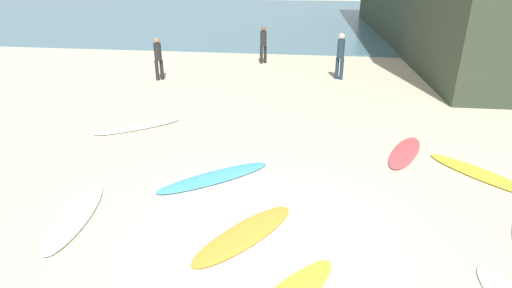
{
  "coord_description": "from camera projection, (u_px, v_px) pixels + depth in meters",
  "views": [
    {
      "loc": [
        0.57,
        -5.32,
        3.97
      ],
      "look_at": [
        -0.66,
        3.12,
        0.3
      ],
      "focal_mm": 28.36,
      "sensor_mm": 36.0,
      "label": 1
    }
  ],
  "objects": [
    {
      "name": "beachgoer_mid",
      "position": [
        263.0,
        43.0,
        18.43
      ],
      "size": [
        0.39,
        0.39,
        1.66
      ],
      "rotation": [
        0.0,
        0.0,
        0.6
      ],
      "color": "black",
      "rests_on": "ground_plane"
    },
    {
      "name": "beachgoer_near",
      "position": [
        340.0,
        54.0,
        15.64
      ],
      "size": [
        0.39,
        0.39,
        1.77
      ],
      "rotation": [
        0.0,
        0.0,
        5.72
      ],
      "color": "#1E3342",
      "rests_on": "ground_plane"
    },
    {
      "name": "surfboard_7",
      "position": [
        138.0,
        127.0,
        11.06
      ],
      "size": [
        2.13,
        1.87,
        0.07
      ],
      "primitive_type": "ellipsoid",
      "rotation": [
        0.0,
        0.0,
        -0.89
      ],
      "color": "silver",
      "rests_on": "ground_plane"
    },
    {
      "name": "surfboard_8",
      "position": [
        481.0,
        174.0,
        8.49
      ],
      "size": [
        1.95,
        2.12,
        0.07
      ],
      "primitive_type": "ellipsoid",
      "rotation": [
        0.0,
        0.0,
        3.86
      ],
      "color": "yellow",
      "rests_on": "ground_plane"
    },
    {
      "name": "surfboard_6",
      "position": [
        405.0,
        152.0,
        9.5
      ],
      "size": [
        1.31,
        2.13,
        0.08
      ],
      "primitive_type": "ellipsoid",
      "rotation": [
        0.0,
        0.0,
        -0.4
      ],
      "color": "#D74B4F",
      "rests_on": "ground_plane"
    },
    {
      "name": "beachgoer_far",
      "position": [
        158.0,
        57.0,
        15.58
      ],
      "size": [
        0.4,
        0.4,
        1.63
      ],
      "rotation": [
        0.0,
        0.0,
        0.79
      ],
      "color": "black",
      "rests_on": "ground_plane"
    },
    {
      "name": "surfboard_3",
      "position": [
        215.0,
        177.0,
        8.35
      ],
      "size": [
        2.27,
        2.02,
        0.07
      ],
      "primitive_type": "ellipsoid",
      "rotation": [
        0.0,
        0.0,
        -0.87
      ],
      "color": "#44A0E3",
      "rests_on": "ground_plane"
    },
    {
      "name": "ground_plane",
      "position": [
        269.0,
        239.0,
        6.48
      ],
      "size": [
        120.0,
        120.0,
        0.0
      ],
      "primitive_type": "plane",
      "color": "beige"
    },
    {
      "name": "ocean_water",
      "position": [
        311.0,
        15.0,
        38.74
      ],
      "size": [
        120.0,
        40.0,
        0.08
      ],
      "primitive_type": "cube",
      "color": "slate",
      "rests_on": "ground_plane"
    },
    {
      "name": "surfboard_2",
      "position": [
        75.0,
        215.0,
        7.04
      ],
      "size": [
        0.89,
        2.3,
        0.08
      ],
      "primitive_type": "ellipsoid",
      "rotation": [
        0.0,
        0.0,
        0.15
      ],
      "color": "white",
      "rests_on": "ground_plane"
    },
    {
      "name": "surfboard_1",
      "position": [
        245.0,
        234.0,
        6.57
      ],
      "size": [
        1.72,
        2.14,
        0.06
      ],
      "primitive_type": "ellipsoid",
      "rotation": [
        0.0,
        0.0,
        -0.6
      ],
      "color": "orange",
      "rests_on": "ground_plane"
    }
  ]
}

